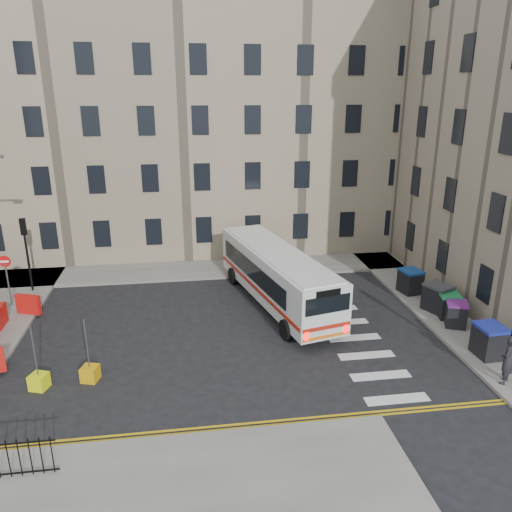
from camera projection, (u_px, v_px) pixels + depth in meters
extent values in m
plane|color=black|center=(264.00, 331.00, 23.35)|extent=(120.00, 120.00, 0.00)
cube|color=slate|center=(145.00, 273.00, 30.58)|extent=(36.00, 3.20, 0.15)
cube|color=slate|center=(409.00, 288.00, 28.30)|extent=(2.40, 26.00, 0.15)
cube|color=gray|center=(129.00, 131.00, 34.38)|extent=(38.00, 10.50, 16.00)
cylinder|color=black|center=(512.00, 342.00, 18.80)|extent=(0.12, 0.12, 3.20)
cylinder|color=black|center=(29.00, 263.00, 27.26)|extent=(0.12, 0.12, 3.20)
cube|color=black|center=(23.00, 227.00, 26.61)|extent=(0.28, 0.22, 0.90)
cylinder|color=#595B5E|center=(8.00, 284.00, 25.45)|extent=(0.08, 0.08, 2.40)
cube|color=red|center=(4.00, 256.00, 24.97)|extent=(0.60, 0.04, 0.60)
cube|color=red|center=(0.00, 317.00, 23.37)|extent=(0.25, 1.25, 1.00)
cube|color=red|center=(28.00, 304.00, 24.71)|extent=(1.26, 0.66, 1.00)
cube|color=silver|center=(277.00, 274.00, 25.81)|extent=(4.78, 10.85, 2.40)
cube|color=black|center=(252.00, 271.00, 25.75)|extent=(2.02, 8.25, 0.96)
cube|color=black|center=(294.00, 265.00, 26.60)|extent=(2.02, 8.25, 0.96)
cube|color=black|center=(242.00, 242.00, 30.40)|extent=(2.07, 0.55, 1.06)
cube|color=black|center=(328.00, 305.00, 20.99)|extent=(2.07, 0.55, 0.77)
cube|color=#A61C0E|center=(255.00, 288.00, 25.57)|extent=(2.44, 10.11, 0.17)
cube|color=#A61C0E|center=(298.00, 281.00, 26.42)|extent=(2.44, 10.11, 0.17)
cube|color=#FF0C0C|center=(307.00, 336.00, 21.06)|extent=(0.22, 0.10, 0.38)
cube|color=#FF0C0C|center=(346.00, 329.00, 21.73)|extent=(0.22, 0.10, 0.38)
cylinder|color=black|center=(233.00, 276.00, 28.91)|extent=(0.48, 1.00, 0.96)
cylinder|color=black|center=(271.00, 271.00, 29.75)|extent=(0.48, 1.00, 0.96)
cylinder|color=black|center=(286.00, 330.00, 22.48)|extent=(0.48, 1.00, 0.96)
cylinder|color=black|center=(332.00, 321.00, 23.31)|extent=(0.48, 1.00, 0.96)
cube|color=black|center=(489.00, 342.00, 20.78)|extent=(1.07, 1.23, 1.24)
cube|color=navy|center=(492.00, 327.00, 20.56)|extent=(1.13, 1.28, 0.13)
cube|color=black|center=(456.00, 315.00, 23.47)|extent=(1.22, 1.29, 1.08)
cube|color=#611C6A|center=(457.00, 303.00, 23.28)|extent=(1.28, 1.35, 0.11)
cube|color=black|center=(448.00, 306.00, 24.34)|extent=(1.10, 1.21, 1.10)
cube|color=#19733F|center=(450.00, 295.00, 24.15)|extent=(1.16, 1.27, 0.11)
cube|color=black|center=(437.00, 299.00, 25.05)|extent=(1.43, 1.51, 1.25)
cube|color=#333436|center=(439.00, 286.00, 24.83)|extent=(1.50, 1.58, 0.13)
cube|color=black|center=(410.00, 282.00, 27.29)|extent=(1.17, 1.29, 1.18)
cube|color=navy|center=(411.00, 271.00, 27.08)|extent=(1.23, 1.35, 0.12)
imported|color=black|center=(508.00, 360.00, 18.73)|extent=(0.84, 0.83, 1.96)
cube|color=#E0EB0D|center=(39.00, 381.00, 18.84)|extent=(0.77, 0.77, 0.60)
cube|color=#D2960C|center=(90.00, 374.00, 19.36)|extent=(0.74, 0.74, 0.60)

